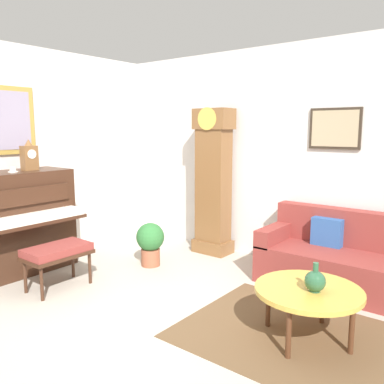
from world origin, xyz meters
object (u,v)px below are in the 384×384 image
mantel_clock (29,156)px  green_jug (315,281)px  grandfather_clock (213,185)px  potted_plant (150,241)px  coffee_table (308,292)px  teacup (13,170)px  piano (11,223)px  piano_bench (57,253)px  couch (350,262)px

mantel_clock → green_jug: 3.61m
grandfather_clock → green_jug: size_ratio=8.46×
potted_plant → green_jug: bearing=-12.7°
grandfather_clock → coffee_table: bearing=-36.2°
green_jug → grandfather_clock: bearing=144.1°
mantel_clock → green_jug: size_ratio=1.58×
mantel_clock → teacup: (0.05, -0.24, -0.15)m
coffee_table → teacup: (-3.36, -0.69, 0.85)m
green_jug → potted_plant: size_ratio=0.43×
grandfather_clock → potted_plant: grandfather_clock is taller
grandfather_clock → green_jug: (2.06, -1.49, -0.43)m
teacup → green_jug: teacup is taller
piano → potted_plant: 1.69m
grandfather_clock → mantel_clock: size_ratio=5.34×
piano_bench → couch: couch is taller
mantel_clock → piano_bench: bearing=-14.3°
green_jug → couch: bearing=95.1°
piano → teacup: bearing=37.7°
coffee_table → potted_plant: size_ratio=1.57×
piano → piano_bench: piano is taller
piano_bench → grandfather_clock: (0.59, 2.12, 0.56)m
piano_bench → potted_plant: size_ratio=1.25×
mantel_clock → potted_plant: mantel_clock is taller
mantel_clock → potted_plant: (1.11, 0.95, -1.09)m
couch → potted_plant: 2.39m
couch → green_jug: (0.12, -1.33, 0.22)m
couch → mantel_clock: mantel_clock is taller
couch → coffee_table: couch is taller
teacup → green_jug: bearing=10.9°
coffee_table → green_jug: size_ratio=3.67×
piano_bench → coffee_table: size_ratio=0.80×
piano_bench → potted_plant: (0.28, 1.16, -0.08)m
piano → piano_bench: (0.83, 0.08, -0.22)m
piano_bench → grandfather_clock: bearing=74.5°
teacup → coffee_table: bearing=11.6°
couch → teacup: bearing=-148.9°
piano_bench → coffee_table: (2.59, 0.65, 0.01)m
potted_plant → couch: bearing=19.6°
piano → mantel_clock: size_ratio=3.79×
piano_bench → green_jug: bearing=13.3°
teacup → potted_plant: bearing=48.5°
piano → mantel_clock: mantel_clock is taller
couch → mantel_clock: 3.94m
teacup → piano_bench: bearing=2.5°
piano_bench → mantel_clock: (-0.82, 0.21, 1.01)m
grandfather_clock → mantel_clock: bearing=-126.5°
coffee_table → mantel_clock: (-3.41, -0.44, 1.00)m
mantel_clock → couch: bearing=27.5°
grandfather_clock → coffee_table: (2.00, -1.47, -0.55)m
mantel_clock → teacup: bearing=-78.1°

